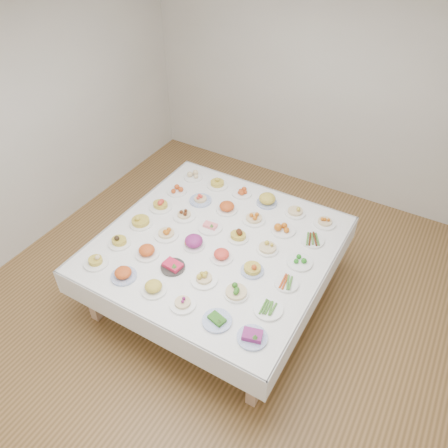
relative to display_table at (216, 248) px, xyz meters
The scene contains 38 objects.
room_envelope 1.16m from the display_table, ahead, with size 5.02×5.02×2.81m.
display_table is the anchor object (origin of this frame).
dish_0 1.15m from the display_table, 135.10° to the right, with size 0.23×0.23×0.12m.
dish_1 0.95m from the display_table, 120.84° to the right, with size 0.23×0.23×0.13m.
dish_2 0.82m from the display_table, 100.75° to the right, with size 0.22×0.22×0.13m.
dish_3 0.83m from the display_table, 79.02° to the right, with size 0.22×0.22×0.10m.
dish_4 0.95m from the display_table, 58.54° to the right, with size 0.24×0.24×0.11m.
dish_5 1.15m from the display_table, 44.61° to the right, with size 0.24×0.24×0.10m.
dish_6 0.95m from the display_table, 148.44° to the right, with size 0.22×0.22×0.11m.
dish_7 0.69m from the display_table, 135.08° to the right, with size 0.23×0.23×0.13m.
dish_8 0.53m from the display_table, 108.59° to the right, with size 0.22×0.22×0.11m.
dish_9 0.52m from the display_table, 71.13° to the right, with size 0.24×0.24×0.14m.
dish_10 0.69m from the display_table, 44.24° to the right, with size 0.21×0.21×0.12m.
dish_11 0.94m from the display_table, 31.45° to the right, with size 0.24×0.24×0.06m.
dish_12 0.83m from the display_table, 169.21° to the right, with size 0.23×0.23×0.14m.
dish_13 0.52m from the display_table, 161.19° to the right, with size 0.24×0.24×0.14m.
dish_14 0.26m from the display_table, 136.51° to the right, with size 0.21×0.21×0.13m.
dish_15 0.25m from the display_table, 46.04° to the right, with size 0.21×0.21×0.12m.
dish_16 0.52m from the display_table, 18.91° to the right, with size 0.21×0.21×0.12m.
dish_17 0.83m from the display_table, 10.54° to the right, with size 0.21×0.21×0.05m.
dish_18 0.83m from the display_table, 168.09° to the left, with size 0.24×0.24×0.14m.
dish_19 0.53m from the display_table, 161.22° to the left, with size 0.23×0.23×0.11m.
dish_20 0.25m from the display_table, 136.94° to the left, with size 0.24×0.24×0.10m.
dish_21 0.25m from the display_table, 44.93° to the left, with size 0.21×0.21×0.12m.
dish_22 0.52m from the display_table, 18.17° to the left, with size 0.21×0.21×0.11m.
dish_23 0.83m from the display_table, 10.65° to the left, with size 0.24×0.24×0.10m.
dish_24 0.95m from the display_table, 148.97° to the left, with size 0.22×0.22×0.10m.
dish_25 0.70m from the display_table, 135.65° to the left, with size 0.24×0.24×0.12m.
dish_26 0.53m from the display_table, 108.34° to the left, with size 0.23×0.23×0.14m.
dish_27 0.53m from the display_table, 71.29° to the left, with size 0.25×0.25×0.14m.
dish_28 0.70m from the display_table, 44.65° to the left, with size 0.24×0.24×0.11m.
dish_29 0.95m from the display_table, 31.49° to the left, with size 0.25×0.23×0.06m.
dish_30 1.15m from the display_table, 134.69° to the left, with size 0.21×0.21×0.10m.
dish_31 0.95m from the display_table, 120.40° to the left, with size 0.23×0.23×0.12m.
dish_32 0.84m from the display_table, 101.11° to the left, with size 0.21×0.21×0.08m.
dish_33 0.83m from the display_table, 79.20° to the left, with size 0.22×0.22×0.13m.
dish_34 0.95m from the display_table, 58.89° to the left, with size 0.24×0.24×0.13m.
dish_35 1.15m from the display_table, 44.50° to the left, with size 0.22×0.22×0.11m.
Camera 1 is at (1.51, -2.64, 3.66)m, focal length 35.00 mm.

